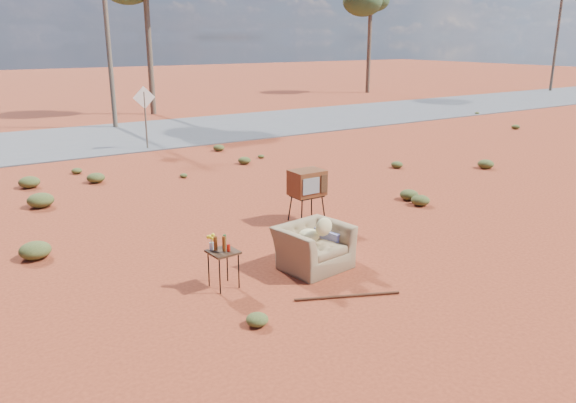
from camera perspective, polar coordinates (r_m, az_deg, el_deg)
ground at (r=9.46m, az=1.91°, el=-7.29°), size 140.00×140.00×0.00m
highway at (r=22.96m, az=-20.12°, el=5.89°), size 140.00×7.00×0.04m
armchair at (r=9.60m, az=2.95°, el=-3.94°), size 1.41×1.02×0.99m
tv_unit at (r=11.85m, az=1.96°, el=1.84°), size 0.70×0.56×1.11m
side_table at (r=8.77m, az=-6.88°, el=-4.86°), size 0.46×0.46×0.87m
rusty_bar at (r=8.67m, az=6.06°, el=-9.53°), size 1.51×0.70×0.04m
road_sign at (r=20.29m, az=-14.36°, el=9.36°), size 0.78×0.06×2.19m
eucalyptus_right at (r=41.22m, az=8.40°, el=19.15°), size 3.20×3.20×7.10m
utility_pole_center at (r=25.57m, az=-17.90°, el=16.38°), size 1.40×0.20×8.00m
utility_pole_east at (r=46.09m, az=25.71°, el=15.23°), size 1.40×0.20×8.00m
scrub_patch at (r=12.76m, az=-12.58°, el=-0.69°), size 17.49×8.07×0.33m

